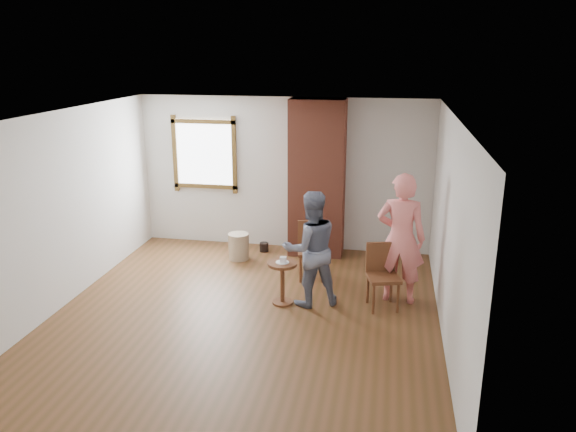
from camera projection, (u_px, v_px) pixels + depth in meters
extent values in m
plane|color=brown|center=(245.00, 315.00, 7.37)|extent=(5.50, 5.50, 0.00)
cube|color=silver|center=(284.00, 174.00, 9.58)|extent=(5.00, 0.04, 2.60)
cube|color=silver|center=(60.00, 211.00, 7.43)|extent=(0.04, 5.50, 2.60)
cube|color=silver|center=(450.00, 232.00, 6.56)|extent=(0.04, 5.50, 2.60)
cube|color=white|center=(240.00, 116.00, 6.62)|extent=(5.00, 5.50, 0.04)
cube|color=brown|center=(204.00, 154.00, 9.70)|extent=(1.14, 0.06, 1.34)
cube|color=white|center=(205.00, 154.00, 9.72)|extent=(1.00, 0.02, 1.20)
cube|color=brown|center=(317.00, 179.00, 9.24)|extent=(0.90, 0.50, 2.60)
cylinder|color=tan|center=(239.00, 246.00, 9.28)|extent=(0.44, 0.44, 0.44)
cylinder|color=black|center=(264.00, 247.00, 9.66)|extent=(0.17, 0.17, 0.15)
cube|color=brown|center=(311.00, 252.00, 8.43)|extent=(0.47, 0.47, 0.05)
cylinder|color=brown|center=(301.00, 269.00, 8.34)|extent=(0.04, 0.04, 0.43)
cylinder|color=brown|center=(322.00, 269.00, 8.34)|extent=(0.04, 0.04, 0.43)
cylinder|color=brown|center=(300.00, 261.00, 8.65)|extent=(0.04, 0.04, 0.43)
cylinder|color=brown|center=(321.00, 261.00, 8.65)|extent=(0.04, 0.04, 0.43)
cube|color=brown|center=(311.00, 234.00, 8.54)|extent=(0.40, 0.11, 0.43)
cube|color=brown|center=(383.00, 278.00, 7.46)|extent=(0.50, 0.50, 0.05)
cylinder|color=brown|center=(373.00, 298.00, 7.35)|extent=(0.04, 0.04, 0.44)
cylinder|color=brown|center=(398.00, 297.00, 7.38)|extent=(0.04, 0.04, 0.44)
cylinder|color=brown|center=(368.00, 288.00, 7.67)|extent=(0.04, 0.04, 0.44)
cylinder|color=brown|center=(391.00, 287.00, 7.70)|extent=(0.04, 0.04, 0.44)
cube|color=brown|center=(381.00, 257.00, 7.58)|extent=(0.40, 0.15, 0.44)
cylinder|color=brown|center=(282.00, 264.00, 7.55)|extent=(0.40, 0.40, 0.04)
cylinder|color=brown|center=(282.00, 284.00, 7.63)|extent=(0.06, 0.06, 0.54)
cylinder|color=brown|center=(283.00, 302.00, 7.71)|extent=(0.28, 0.28, 0.03)
cylinder|color=white|center=(282.00, 262.00, 7.54)|extent=(0.18, 0.18, 0.01)
cube|color=white|center=(283.00, 260.00, 7.53)|extent=(0.08, 0.07, 0.06)
imported|color=#151C3A|center=(311.00, 249.00, 7.49)|extent=(0.95, 0.87, 1.59)
imported|color=#FD817E|center=(401.00, 238.00, 7.56)|extent=(0.71, 0.51, 1.81)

